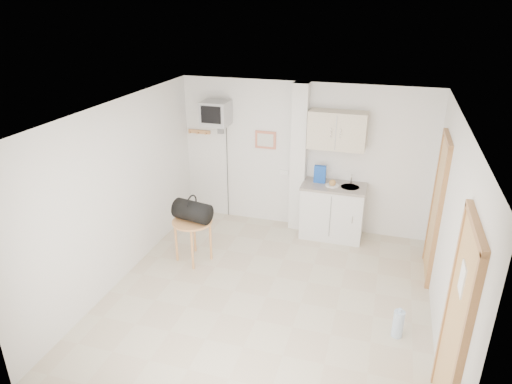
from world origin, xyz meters
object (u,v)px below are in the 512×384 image
(water_bottle, at_px, (398,324))
(round_table, at_px, (193,226))
(duffel_bag, at_px, (192,211))
(crt_television, at_px, (216,114))

(water_bottle, bearing_deg, round_table, 163.46)
(duffel_bag, bearing_deg, water_bottle, -5.23)
(duffel_bag, bearing_deg, round_table, -104.89)
(crt_television, height_order, water_bottle, crt_television)
(crt_television, height_order, round_table, crt_television)
(crt_television, relative_size, duffel_bag, 3.59)
(duffel_bag, distance_m, water_bottle, 3.19)
(round_table, xyz_separation_m, water_bottle, (3.00, -0.89, -0.40))
(round_table, bearing_deg, crt_television, 95.38)
(water_bottle, bearing_deg, duffel_bag, 163.20)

